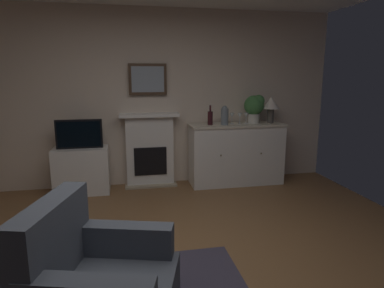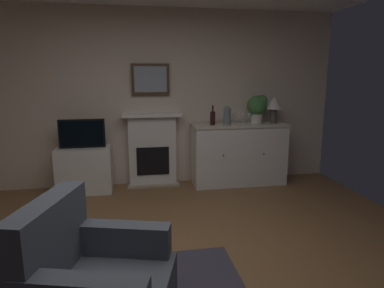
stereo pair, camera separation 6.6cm
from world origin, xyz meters
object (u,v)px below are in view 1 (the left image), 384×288
at_px(wine_glass_left, 232,116).
at_px(tv_set, 79,134).
at_px(framed_picture, 148,79).
at_px(table_lamp, 271,105).
at_px(wine_bottle, 210,118).
at_px(wine_glass_right, 246,116).
at_px(tv_cabinet, 82,170).
at_px(fireplace_unit, 150,150).
at_px(sideboard_cabinet, 236,154).
at_px(vase_decorative, 225,115).
at_px(wine_glass_center, 240,116).
at_px(potted_plant_small, 255,106).
at_px(armchair, 97,286).

relative_size(wine_glass_left, tv_set, 0.27).
distance_m(framed_picture, table_lamp, 1.89).
xyz_separation_m(wine_bottle, wine_glass_right, (0.57, 0.03, 0.01)).
distance_m(table_lamp, wine_glass_right, 0.42).
xyz_separation_m(framed_picture, tv_set, (-0.98, -0.23, -0.73)).
distance_m(framed_picture, tv_cabinet, 1.61).
xyz_separation_m(fireplace_unit, sideboard_cabinet, (1.30, -0.18, -0.08)).
bearing_deg(wine_glass_left, vase_decorative, -149.64).
xyz_separation_m(wine_glass_left, tv_set, (-2.21, -0.04, -0.20)).
height_order(wine_glass_left, tv_cabinet, wine_glass_left).
distance_m(wine_glass_right, tv_cabinet, 2.53).
distance_m(wine_glass_center, vase_decorative, 0.25).
distance_m(framed_picture, wine_glass_left, 1.36).
relative_size(framed_picture, wine_glass_center, 3.33).
relative_size(wine_glass_center, tv_set, 0.27).
xyz_separation_m(sideboard_cabinet, wine_bottle, (-0.42, -0.02, 0.57)).
distance_m(wine_bottle, potted_plant_small, 0.73).
bearing_deg(armchair, wine_glass_right, 55.13).
bearing_deg(wine_glass_right, sideboard_cabinet, -174.23).
bearing_deg(armchair, fireplace_unit, 79.62).
bearing_deg(wine_bottle, framed_picture, 164.72).
bearing_deg(sideboard_cabinet, tv_cabinet, 179.62).
height_order(sideboard_cabinet, wine_glass_center, wine_glass_center).
bearing_deg(tv_cabinet, wine_bottle, -1.03).
height_order(wine_bottle, tv_set, wine_bottle).
bearing_deg(sideboard_cabinet, potted_plant_small, 8.88).
relative_size(wine_glass_right, armchair, 0.17).
height_order(wine_glass_center, wine_glass_right, same).
distance_m(tv_cabinet, tv_set, 0.53).
bearing_deg(wine_glass_center, fireplace_unit, 172.22).
relative_size(wine_glass_left, potted_plant_small, 0.38).
relative_size(table_lamp, tv_cabinet, 0.53).
height_order(fireplace_unit, vase_decorative, vase_decorative).
bearing_deg(wine_glass_right, potted_plant_small, 12.13).
relative_size(wine_glass_center, wine_glass_right, 1.00).
height_order(tv_cabinet, armchair, armchair).
height_order(framed_picture, tv_set, framed_picture).
xyz_separation_m(framed_picture, table_lamp, (1.84, -0.22, -0.38)).
xyz_separation_m(table_lamp, potted_plant_small, (-0.24, 0.05, -0.02)).
bearing_deg(tv_set, vase_decorative, -1.16).
bearing_deg(framed_picture, vase_decorative, -14.02).
height_order(fireplace_unit, framed_picture, framed_picture).
xyz_separation_m(table_lamp, wine_glass_center, (-0.49, -0.01, -0.16)).
bearing_deg(armchair, wine_glass_left, 58.33).
distance_m(framed_picture, wine_glass_center, 1.46).
distance_m(fireplace_unit, wine_glass_center, 1.44).
bearing_deg(tv_set, armchair, -81.71).
distance_m(sideboard_cabinet, table_lamp, 0.91).
xyz_separation_m(wine_glass_right, tv_set, (-2.43, -0.02, -0.20)).
xyz_separation_m(wine_glass_left, tv_cabinet, (-2.21, -0.02, -0.72)).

